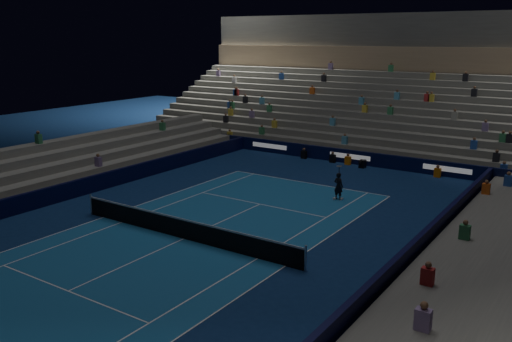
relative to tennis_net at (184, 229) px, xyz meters
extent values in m
plane|color=#0D2350|center=(0.00, 0.00, -0.50)|extent=(90.00, 90.00, 0.00)
cube|color=#1A5791|center=(0.00, 0.00, -0.50)|extent=(10.97, 23.77, 0.01)
cube|color=black|center=(0.00, 18.50, 0.00)|extent=(44.00, 0.25, 1.00)
cube|color=black|center=(9.70, 0.00, 0.00)|extent=(0.25, 37.00, 1.00)
cube|color=black|center=(-9.70, 0.00, 0.00)|extent=(0.25, 37.00, 1.00)
cube|color=#61615D|center=(0.00, 19.50, -0.25)|extent=(44.00, 1.00, 0.50)
cube|color=#61615D|center=(0.00, 20.50, 0.00)|extent=(44.00, 1.00, 1.00)
cube|color=#61615D|center=(0.00, 21.50, 0.25)|extent=(44.00, 1.00, 1.50)
cube|color=#61615D|center=(0.00, 22.50, 0.50)|extent=(44.00, 1.00, 2.00)
cube|color=#61615D|center=(0.00, 23.50, 0.75)|extent=(44.00, 1.00, 2.50)
cube|color=#61615D|center=(0.00, 24.50, 1.00)|extent=(44.00, 1.00, 3.00)
cube|color=#61615D|center=(0.00, 25.50, 1.25)|extent=(44.00, 1.00, 3.50)
cube|color=#61615D|center=(0.00, 26.50, 1.50)|extent=(44.00, 1.00, 4.00)
cube|color=#61615D|center=(0.00, 27.50, 1.75)|extent=(44.00, 1.00, 4.50)
cube|color=#61615D|center=(0.00, 28.50, 2.00)|extent=(44.00, 1.00, 5.00)
cube|color=#61615D|center=(0.00, 29.50, 2.25)|extent=(44.00, 1.00, 5.50)
cube|color=#61615D|center=(0.00, 30.50, 2.50)|extent=(44.00, 1.00, 6.00)
cube|color=#93795B|center=(0.00, 31.60, 6.60)|extent=(44.00, 0.60, 2.20)
cube|color=#474745|center=(0.00, 33.00, 9.20)|extent=(44.00, 2.40, 3.00)
cube|color=#5E5E5A|center=(10.50, 0.00, -0.25)|extent=(1.00, 37.00, 0.50)
cube|color=#5E5E5A|center=(11.50, 0.00, 0.00)|extent=(1.00, 37.00, 1.00)
cube|color=#5E5E5A|center=(12.50, 0.00, 0.25)|extent=(1.00, 37.00, 1.50)
cube|color=#5E5E5A|center=(13.50, 0.00, 0.50)|extent=(1.00, 37.00, 2.00)
cube|color=slate|center=(-10.50, 0.00, -0.25)|extent=(1.00, 37.00, 0.50)
cube|color=slate|center=(-11.50, 0.00, 0.00)|extent=(1.00, 37.00, 1.00)
cube|color=slate|center=(-12.50, 0.00, 0.25)|extent=(1.00, 37.00, 1.50)
cube|color=slate|center=(-13.50, 0.00, 0.50)|extent=(1.00, 37.00, 2.00)
cube|color=slate|center=(-14.50, 0.00, 0.75)|extent=(1.00, 37.00, 2.50)
cylinder|color=#B2B2B7|center=(-6.40, 0.00, 0.05)|extent=(0.10, 0.10, 1.10)
cylinder|color=#B2B2B7|center=(6.40, 0.00, 0.05)|extent=(0.10, 0.10, 1.10)
cube|color=black|center=(0.00, 0.00, -0.05)|extent=(12.80, 0.03, 0.90)
cube|color=white|center=(0.00, 0.00, 0.44)|extent=(12.80, 0.04, 0.08)
imported|color=black|center=(3.23, 9.64, 0.30)|extent=(0.64, 0.47, 1.60)
cube|color=black|center=(1.27, 17.74, -0.23)|extent=(0.44, 0.53, 0.55)
cylinder|color=black|center=(1.27, 17.32, -0.06)|extent=(0.18, 0.36, 0.16)
camera|label=1|loc=(15.90, -17.68, 8.61)|focal=37.98mm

